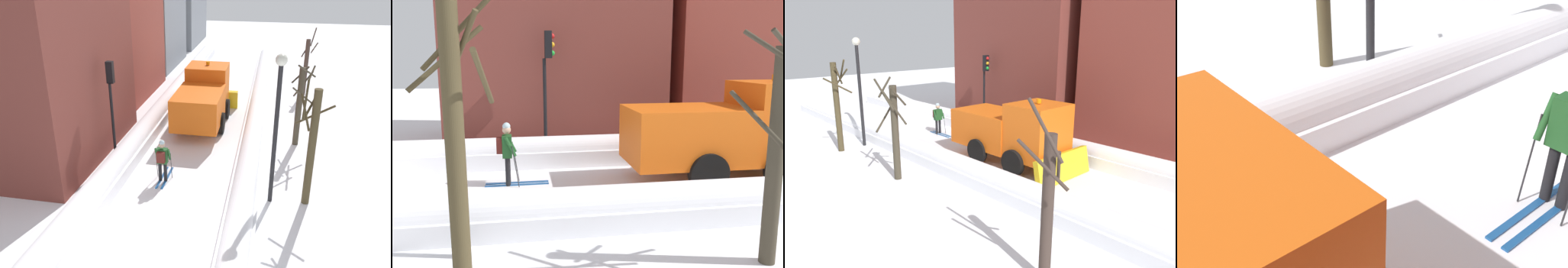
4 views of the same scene
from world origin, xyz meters
TOP-DOWN VIEW (x-y plane):
  - ground_plane at (0.00, 10.00)m, footprint 80.00×80.00m
  - snowbank_left at (-2.65, 10.00)m, footprint 1.10×36.00m
  - snowbank_right at (2.65, 10.00)m, footprint 1.10×36.00m
  - building_brick_mid at (-7.58, 14.77)m, footprint 6.53×7.72m
  - plow_truck at (-0.15, 10.68)m, footprint 3.20×5.98m
  - skier at (-0.67, 4.24)m, footprint 0.62×1.80m
  - traffic_light_pole at (-3.15, 5.59)m, footprint 0.28×0.42m
  - street_lamp at (3.61, 3.60)m, footprint 0.40×0.40m
  - bare_tree_near at (4.87, 3.73)m, footprint 1.29×1.30m
  - bare_tree_mid at (4.71, 8.90)m, footprint 1.21×1.37m

SIDE VIEW (x-z plane):
  - ground_plane at x=0.00m, z-range 0.00..0.00m
  - snowbank_right at x=2.65m, z-range -0.09..0.82m
  - snowbank_left at x=-2.65m, z-range -0.07..0.92m
  - skier at x=-0.67m, z-range 0.10..1.91m
  - plow_truck at x=-0.15m, z-range -0.08..3.04m
  - bare_tree_mid at x=4.71m, z-range 0.03..4.08m
  - bare_tree_near at x=4.87m, z-range 0.06..4.58m
  - traffic_light_pole at x=-3.15m, z-range 0.90..5.37m
  - street_lamp at x=3.61m, z-range 0.71..6.20m
  - building_brick_mid at x=-7.58m, z-range 0.00..11.52m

